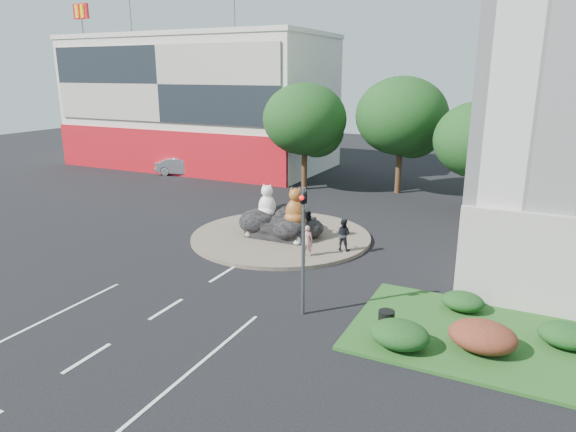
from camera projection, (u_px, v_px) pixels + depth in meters
name	position (u px, v px, depth m)	size (l,w,h in m)	color
ground	(166.00, 309.00, 20.17)	(120.00, 120.00, 0.00)	black
roundabout_island	(281.00, 236.00, 28.79)	(10.00, 10.00, 0.20)	brown
rock_plinth	(281.00, 227.00, 28.64)	(3.20, 2.60, 0.90)	black
shophouse_block	(199.00, 102.00, 50.26)	(25.20, 12.30, 17.40)	silver
grass_verge	(499.00, 341.00, 17.67)	(10.00, 6.00, 0.12)	#1C4918
tree_left	(306.00, 123.00, 39.49)	(6.46, 6.46, 8.27)	#382314
tree_mid	(403.00, 120.00, 38.17)	(6.84, 6.84, 8.76)	#382314
tree_right	(480.00, 144.00, 32.43)	(5.70, 5.70, 7.30)	#382314
hedge_near_green	(400.00, 335.00, 17.07)	(2.00, 1.60, 0.90)	#113714
hedge_red	(483.00, 336.00, 16.87)	(2.20, 1.76, 0.99)	#511D15
hedge_mid_green	(566.00, 335.00, 17.13)	(1.80, 1.44, 0.81)	#113714
hedge_back_green	(463.00, 301.00, 19.75)	(1.60, 1.28, 0.72)	#113714
traffic_light	(306.00, 224.00, 18.76)	(0.44, 1.24, 5.00)	#595B60
street_lamp	(544.00, 188.00, 20.43)	(2.34, 0.22, 8.06)	#595B60
cat_white	(267.00, 201.00, 28.66)	(1.16, 1.01, 1.94)	silver
cat_tabby	(295.00, 205.00, 27.40)	(1.23, 1.07, 2.05)	#B66925
kitten_calico	(249.00, 230.00, 28.28)	(0.50, 0.44, 0.84)	beige
kitten_white	(297.00, 238.00, 27.03)	(0.43, 0.37, 0.71)	silver
pedestrian_pink	(307.00, 241.00, 25.28)	(0.57, 0.37, 1.57)	tan
pedestrian_dark	(343.00, 234.00, 26.08)	(0.81, 0.63, 1.67)	black
parked_car	(183.00, 166.00, 46.29)	(1.69, 4.86, 1.60)	#A5A7AD
litter_bin	(386.00, 321.00, 18.14)	(0.57, 0.57, 0.77)	black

